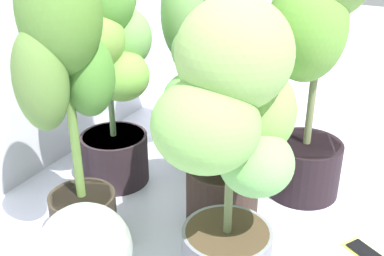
% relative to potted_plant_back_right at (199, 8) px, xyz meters
% --- Properties ---
extents(ground_plane, '(8.00, 8.00, 0.00)m').
position_rel_potted_plant_back_right_xyz_m(ground_plane, '(-0.34, -0.37, -0.61)').
color(ground_plane, silver).
rests_on(ground_plane, ground).
extents(potted_plant_back_right, '(0.37, 0.35, 1.01)m').
position_rel_potted_plant_back_right_xyz_m(potted_plant_back_right, '(0.00, 0.00, 0.00)').
color(potted_plant_back_right, black).
rests_on(potted_plant_back_right, ground).
extents(potted_plant_back_left, '(0.31, 0.31, 0.89)m').
position_rel_potted_plant_back_right_xyz_m(potted_plant_back_left, '(-0.68, 0.06, -0.08)').
color(potted_plant_back_left, '#30291E').
rests_on(potted_plant_back_left, ground).
extents(potted_plant_back_center, '(0.41, 0.35, 0.89)m').
position_rel_potted_plant_back_right_xyz_m(potted_plant_back_center, '(-0.35, 0.17, -0.11)').
color(potted_plant_back_center, black).
rests_on(potted_plant_back_center, ground).
extents(potted_plant_front_left, '(0.45, 0.36, 0.80)m').
position_rel_potted_plant_back_right_xyz_m(potted_plant_front_left, '(-0.66, -0.43, -0.14)').
color(potted_plant_front_left, slate).
rests_on(potted_plant_front_left, ground).
extents(potted_plant_front_right, '(0.44, 0.40, 0.96)m').
position_rel_potted_plant_back_right_xyz_m(potted_plant_front_right, '(-0.11, -0.47, -0.02)').
color(potted_plant_front_right, black).
rests_on(potted_plant_front_right, ground).
extents(potted_plant_center, '(0.51, 0.39, 0.68)m').
position_rel_potted_plant_back_right_xyz_m(potted_plant_center, '(-0.38, -0.29, -0.19)').
color(potted_plant_center, '#33241E').
rests_on(potted_plant_center, ground).
extents(cell_phone, '(0.14, 0.16, 0.01)m').
position_rel_potted_plant_back_right_xyz_m(cell_phone, '(-0.35, -0.75, -0.61)').
color(cell_phone, '#CED353').
rests_on(cell_phone, ground).
extents(floor_fan, '(0.30, 0.30, 0.35)m').
position_rel_potted_plant_back_right_xyz_m(floor_fan, '(-0.94, -0.18, -0.39)').
color(floor_fan, '#262624').
rests_on(floor_fan, ground).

